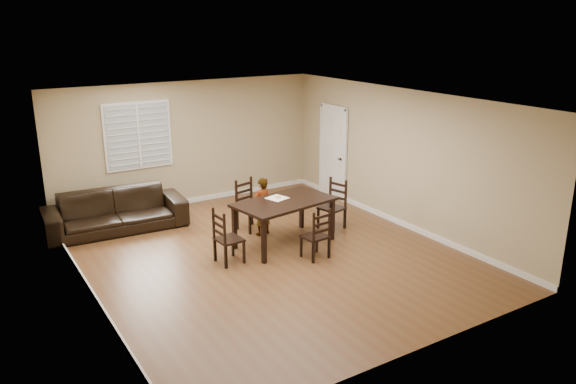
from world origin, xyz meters
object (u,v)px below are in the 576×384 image
Objects in this scene: chair_far at (319,237)px; chair_near at (247,206)px; sofa at (116,211)px; chair_right at (336,205)px; donut at (278,197)px; chair_left at (223,240)px; child at (262,206)px; dining_table at (284,205)px.

chair_near is at bearing -86.06° from chair_far.
chair_near is 2.54m from sofa.
chair_far is 0.34× the size of sofa.
sofa is at bearing -57.35° from chair_far.
chair_far is at bearing -61.42° from chair_right.
donut is at bearing -38.24° from sofa.
chair_left is 2.68m from chair_right.
chair_far is 0.92× the size of chair_right.
child reaches higher than chair_right.
chair_far is 0.94× the size of chair_left.
dining_table is at bearing -40.68° from sofa.
chair_left is 0.85× the size of child.
dining_table is at bearing 87.70° from child.
chair_right is at bearing -26.02° from sofa.
child is at bearing -93.93° from chair_near.
chair_left is at bearing -163.01° from donut.
dining_table is 0.23m from donut.
donut is at bearing 83.66° from dining_table.
chair_far is 1.57m from child.
dining_table is at bearing -87.25° from donut.
child reaches higher than chair_left.
dining_table is 19.10× the size of donut.
sofa is at bearing 126.51° from dining_table.
chair_right is at bearing -44.61° from chair_near.
chair_left is at bearing -145.37° from chair_near.
dining_table is 0.67m from child.
dining_table is at bearing -84.83° from chair_left.
chair_far is 9.02× the size of donut.
child is at bearing 90.00° from dining_table.
chair_far reaches higher than dining_table.
donut reaches higher than sofa.
sofa is (-2.40, 2.35, -0.36)m from dining_table.
sofa is at bearing -134.94° from chair_right.
chair_far is 1.64m from chair_right.
chair_left is 0.36× the size of sofa.
chair_left is 2.77m from sofa.
donut is 0.04× the size of sofa.
chair_near is at bearing -25.66° from sofa.
chair_near is 1.10× the size of chair_far.
sofa is (-2.30, 1.71, -0.17)m from child.
chair_right is 0.37× the size of sofa.
dining_table is 0.98m from chair_far.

